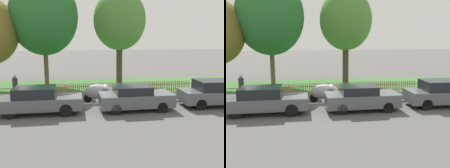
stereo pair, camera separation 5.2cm
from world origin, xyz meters
TOP-DOWN VIEW (x-y plane):
  - ground_plane at (0.00, 0.00)m, footprint 120.00×120.00m
  - kerb_stone at (0.00, 0.10)m, footprint 34.40×0.20m
  - grass_strip at (0.00, 5.94)m, footprint 34.40×6.44m
  - park_fence at (-0.00, 2.73)m, footprint 34.40×0.05m
  - parked_car_silver_hatchback at (-4.53, -1.16)m, footprint 4.49×1.68m
  - parked_car_black_saloon at (0.76, -1.25)m, footprint 4.12×1.75m
  - parked_car_navy_estate at (5.71, -1.08)m, footprint 4.35×1.89m
  - covered_motorcycle at (-1.09, 0.75)m, footprint 1.88×0.85m
  - tree_behind_motorcycle at (-4.92, 6.66)m, footprint 5.43×5.43m
  - tree_mid_park at (1.34, 7.19)m, footprint 4.49×4.49m
  - pedestrian_near_fence at (-6.45, 2.18)m, footprint 0.38×0.38m

SIDE VIEW (x-z plane):
  - ground_plane at x=0.00m, z-range 0.00..0.00m
  - grass_strip at x=0.00m, z-range 0.00..0.01m
  - kerb_stone at x=0.00m, z-range 0.00..0.12m
  - park_fence at x=0.00m, z-range 0.00..0.86m
  - covered_motorcycle at x=-1.09m, z-range 0.11..1.25m
  - parked_car_black_saloon at x=0.76m, z-range 0.01..1.42m
  - parked_car_silver_hatchback at x=-4.53m, z-range 0.02..1.47m
  - parked_car_navy_estate at x=5.71m, z-range 0.00..1.55m
  - pedestrian_near_fence at x=-6.45m, z-range 0.11..1.75m
  - tree_mid_park at x=1.34m, z-range 1.41..9.47m
  - tree_behind_motorcycle at x=-4.92m, z-range 1.27..10.07m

